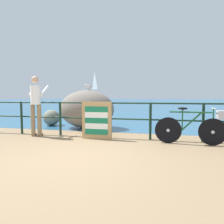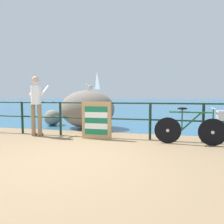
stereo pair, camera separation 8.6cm
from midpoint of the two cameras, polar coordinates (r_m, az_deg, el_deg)
The scene contains 10 objects.
ground_plane at distance 23.63m, azimuth 9.04°, elevation 1.36°, with size 120.00×120.00×0.10m, color #846B4C.
sea_surface at distance 51.48m, azimuth 11.16°, elevation 3.02°, with size 120.00×90.00×0.01m, color #285B7F.
promenade_railing at distance 5.85m, azimuth -2.97°, elevation -1.00°, with size 8.16×0.07×1.02m.
bicycle at distance 5.37m, azimuth 22.26°, elevation -3.65°, with size 1.70×0.48×0.92m.
person_at_railing at distance 6.42m, azimuth -20.97°, elevation 2.38°, with size 0.50×0.66×1.78m.
folded_deckchair_stack at distance 5.65m, azimuth -4.75°, elevation -2.38°, with size 0.84×0.10×1.04m.
breakwater_boulder_main at distance 7.62m, azimuth -7.45°, elevation 0.77°, with size 2.06×1.51×1.42m.
breakwater_boulder_left at distance 8.66m, azimuth -16.94°, elevation -1.51°, with size 0.65×0.70×0.64m.
seagull at distance 7.62m, azimuth -6.84°, elevation 7.15°, with size 0.28×0.30×0.23m.
sailboat at distance 41.90m, azimuth -5.31°, elevation 3.75°, with size 4.22×3.80×6.16m.
Camera 1 is at (1.56, -3.55, 1.19)m, focal length 32.46 mm.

